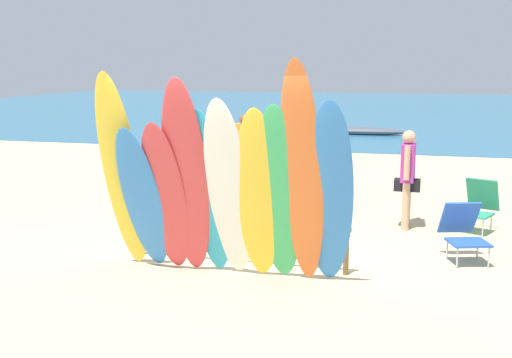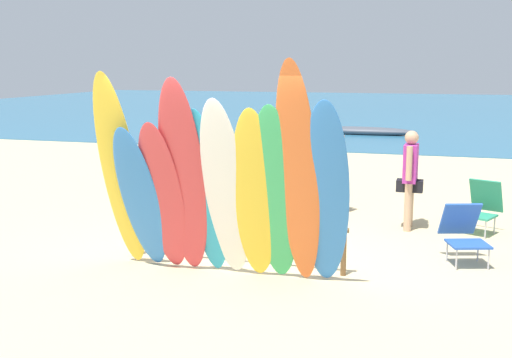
{
  "view_description": "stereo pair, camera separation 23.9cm",
  "coord_description": "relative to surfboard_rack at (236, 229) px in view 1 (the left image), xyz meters",
  "views": [
    {
      "loc": [
        2.4,
        -7.84,
        2.63
      ],
      "look_at": [
        0.0,
        1.03,
        0.98
      ],
      "focal_mm": 45.29,
      "sensor_mm": 36.0,
      "label": 1
    },
    {
      "loc": [
        2.63,
        -7.77,
        2.63
      ],
      "look_at": [
        0.0,
        1.03,
        0.98
      ],
      "focal_mm": 45.29,
      "sensor_mm": 36.0,
      "label": 2
    }
  ],
  "objects": [
    {
      "name": "surfboard_red_2",
      "position": [
        -0.72,
        -0.6,
        0.5
      ],
      "size": [
        0.54,
        0.79,
        1.97
      ],
      "primitive_type": "ellipsoid",
      "rotation": [
        0.35,
        0.0,
        -0.01
      ],
      "color": "#D13D42",
      "rests_on": "ground"
    },
    {
      "name": "ground",
      "position": [
        0.0,
        14.0,
        -0.49
      ],
      "size": [
        60.0,
        60.0,
        0.0
      ],
      "primitive_type": "plane",
      "color": "#D3BC8C"
    },
    {
      "name": "beach_chair_blue",
      "position": [
        3.2,
        2.75,
        -0.06
      ],
      "size": [
        0.72,
        0.81,
        0.83
      ],
      "rotation": [
        0.0,
        0.0,
        -0.41
      ],
      "color": "#B7B7BC",
      "rests_on": "ground"
    },
    {
      "name": "beachgoer_strolling",
      "position": [
        0.61,
        3.36,
        0.45
      ],
      "size": [
        0.61,
        0.28,
        1.63
      ],
      "rotation": [
        0.0,
        0.0,
        2.96
      ],
      "color": "tan",
      "rests_on": "ground"
    },
    {
      "name": "beachgoer_midbeach",
      "position": [
        2.09,
        2.63,
        0.42
      ],
      "size": [
        0.41,
        0.6,
        1.59
      ],
      "rotation": [
        0.0,
        0.0,
        4.68
      ],
      "color": "tan",
      "rests_on": "ground"
    },
    {
      "name": "beach_chair_red",
      "position": [
        2.9,
        1.05,
        -0.07
      ],
      "size": [
        0.71,
        0.86,
        0.79
      ],
      "rotation": [
        0.0,
        0.0,
        0.32
      ],
      "color": "#B7B7BC",
      "rests_on": "ground"
    },
    {
      "name": "surfboard_red_3",
      "position": [
        -0.42,
        -0.64,
        0.76
      ],
      "size": [
        0.62,
        0.91,
        2.5
      ],
      "primitive_type": "ellipsoid",
      "rotation": [
        0.31,
        0.0,
        0.09
      ],
      "color": "#D13D42",
      "rests_on": "ground"
    },
    {
      "name": "distant_boat",
      "position": [
        -0.44,
        16.47,
        -0.35
      ],
      "size": [
        4.02,
        0.75,
        0.32
      ],
      "color": "#4C515B",
      "rests_on": "ground"
    },
    {
      "name": "beachgoer_by_water",
      "position": [
        -0.19,
        5.36,
        0.42
      ],
      "size": [
        0.43,
        0.47,
        1.59
      ],
      "rotation": [
        0.0,
        0.0,
        0.84
      ],
      "color": "#9E704C",
      "rests_on": "ground"
    },
    {
      "name": "beachgoer_near_rack",
      "position": [
        -1.69,
        6.19,
        0.37
      ],
      "size": [
        0.52,
        0.34,
        1.5
      ],
      "rotation": [
        0.0,
        0.0,
        3.6
      ],
      "color": "brown",
      "rests_on": "ground"
    },
    {
      "name": "surfboard_blue_1",
      "position": [
        -1.04,
        -0.6,
        0.46
      ],
      "size": [
        0.62,
        0.88,
        1.91
      ],
      "primitive_type": "ellipsoid",
      "rotation": [
        0.38,
        0.0,
        -0.1
      ],
      "color": "#337AD1",
      "rests_on": "ground"
    },
    {
      "name": "surfboard_green_7",
      "position": [
        0.72,
        -0.57,
        0.61
      ],
      "size": [
        0.56,
        0.77,
        2.2
      ],
      "primitive_type": "ellipsoid",
      "rotation": [
        0.31,
        0.0,
        0.02
      ],
      "color": "#38B266",
      "rests_on": "ground"
    },
    {
      "name": "surfboard_rack",
      "position": [
        0.0,
        0.0,
        0.0
      ],
      "size": [
        3.02,
        0.07,
        0.62
      ],
      "color": "brown",
      "rests_on": "ground"
    },
    {
      "name": "surfboard_white_5",
      "position": [
        0.1,
        -0.59,
        0.64
      ],
      "size": [
        0.6,
        0.84,
        2.27
      ],
      "primitive_type": "ellipsoid",
      "rotation": [
        0.32,
        0.0,
        -0.05
      ],
      "color": "white",
      "rests_on": "ground"
    },
    {
      "name": "surfboard_teal_4",
      "position": [
        -0.17,
        -0.53,
        0.57
      ],
      "size": [
        0.53,
        0.75,
        2.13
      ],
      "primitive_type": "ellipsoid",
      "rotation": [
        0.3,
        0.0,
        -0.07
      ],
      "color": "#289EC6",
      "rests_on": "ground"
    },
    {
      "name": "ocean_water",
      "position": [
        0.0,
        31.37,
        -0.48
      ],
      "size": [
        60.0,
        40.0,
        0.02
      ],
      "primitive_type": "cube",
      "color": "teal",
      "rests_on": "ground"
    },
    {
      "name": "surfboard_yellow_6",
      "position": [
        0.46,
        -0.58,
        0.59
      ],
      "size": [
        0.6,
        0.79,
        2.16
      ],
      "primitive_type": "ellipsoid",
      "rotation": [
        0.3,
        0.0,
        0.1
      ],
      "color": "yellow",
      "rests_on": "ground"
    },
    {
      "name": "surfboard_yellow_0",
      "position": [
        -1.31,
        -0.57,
        0.79
      ],
      "size": [
        0.54,
        0.85,
        2.56
      ],
      "primitive_type": "ellipsoid",
      "rotation": [
        0.29,
        0.0,
        -0.03
      ],
      "color": "yellow",
      "rests_on": "ground"
    },
    {
      "name": "surfboard_blue_9",
      "position": [
        1.31,
        -0.57,
        0.64
      ],
      "size": [
        0.63,
        0.86,
        2.27
      ],
      "primitive_type": "ellipsoid",
      "rotation": [
        0.32,
        0.0,
        0.09
      ],
      "color": "#337AD1",
      "rests_on": "ground"
    },
    {
      "name": "surfboard_orange_8",
      "position": [
        1.01,
        -0.66,
        0.86
      ],
      "size": [
        0.53,
        0.9,
        2.7
      ],
      "primitive_type": "ellipsoid",
      "rotation": [
        0.29,
        0.0,
        -0.06
      ],
      "color": "orange",
      "rests_on": "ground"
    }
  ]
}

